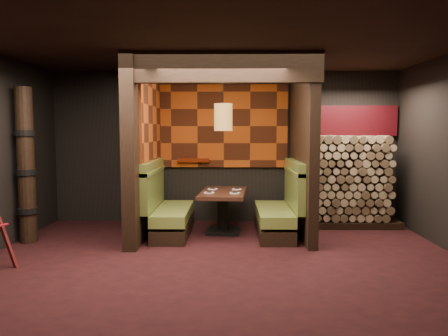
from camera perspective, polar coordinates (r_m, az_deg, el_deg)
floor at (r=5.82m, az=-0.20°, el=-12.60°), size 6.50×5.50×0.02m
ceiling at (r=5.66m, az=-0.21°, el=16.33°), size 6.50×5.50×0.02m
wall_back at (r=8.31m, az=0.15°, el=2.77°), size 6.50×0.02×2.85m
wall_front at (r=2.81m, az=-1.25°, el=-1.63°), size 6.50×0.02×2.85m
partition_left at (r=7.35m, az=-10.55°, el=2.39°), size 0.20×2.20×2.85m
partition_right at (r=7.35m, az=10.24°, el=2.39°), size 0.15×2.10×2.85m
header_beam at (r=6.31m, az=-0.32°, el=13.03°), size 2.85×0.18×0.44m
tapa_back_panel at (r=8.26m, az=-0.03°, el=5.49°), size 2.40×0.06×1.55m
tapa_side_panel at (r=7.49m, az=-9.44°, el=5.71°), size 0.04×1.85×1.45m
lacquer_shelf at (r=8.25m, az=-4.03°, el=1.03°), size 0.60×0.12×0.07m
booth_bench_left at (r=7.40m, az=-7.46°, el=-5.55°), size 0.68×1.60×1.14m
booth_bench_right at (r=7.37m, az=7.34°, el=-5.59°), size 0.68×1.60×1.14m
dining_table at (r=7.44m, az=-0.09°, el=-4.83°), size 0.84×1.40×0.71m
place_settings at (r=7.40m, az=-0.09°, el=-2.96°), size 0.64×0.68×0.03m
pendant_lamp at (r=7.28m, az=-0.10°, el=6.66°), size 0.30×0.30×1.12m
totem_column at (r=7.38m, az=-24.44°, el=0.18°), size 0.31×0.31×2.40m
firewood_stack at (r=8.24m, az=16.21°, el=-1.68°), size 1.73×0.70×1.64m
mosaic_header at (r=8.51m, az=15.80°, el=5.95°), size 1.83×0.10×0.56m
bay_front_post at (r=7.62m, az=10.59°, el=2.48°), size 0.08×0.08×2.85m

